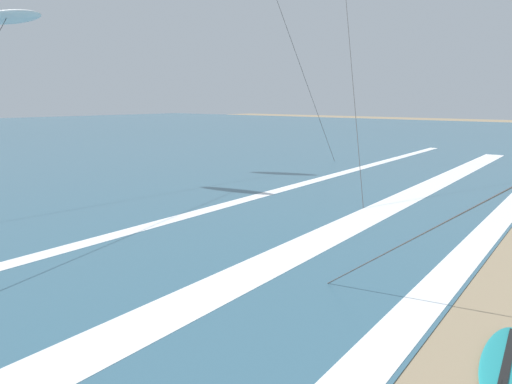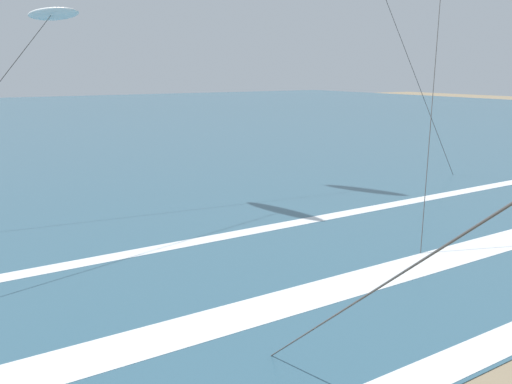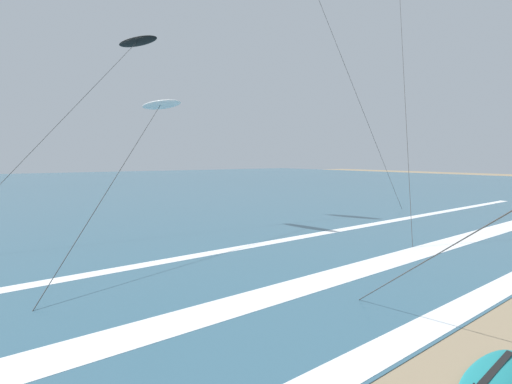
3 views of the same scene
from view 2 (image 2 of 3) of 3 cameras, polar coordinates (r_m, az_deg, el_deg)
name	(u,v)px [view 2 (image 2 of 3)]	position (r m, az deg, el deg)	size (l,w,h in m)	color
wave_foam_mid_break	(227,319)	(9.59, -3.21, -13.68)	(46.99, 1.03, 0.01)	white
wave_foam_outer_break	(144,251)	(13.16, -12.16, -6.34)	(50.30, 0.52, 0.01)	white
kite_white_far_left	(51,15)	(18.70, -21.41, 17.52)	(6.88, 10.10, 6.30)	white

